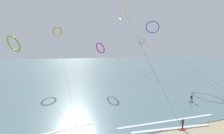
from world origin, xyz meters
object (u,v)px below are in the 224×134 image
Objects in this scene: kite_cobalt at (153,27)px; kite_amber at (57,32)px; kite_ivory at (123,7)px; kite_coral at (142,42)px; kite_lime at (14,44)px; surfer_crimson at (183,125)px; surfer_emerald at (192,99)px; kite_magenta at (100,48)px.

kite_cobalt is 37.31m from kite_amber.
kite_amber is at bearing 27.31° from kite_cobalt.
kite_coral is at bearing 162.95° from kite_ivory.
kite_coral is at bearing -56.78° from kite_cobalt.
kite_amber is 17.46m from kite_lime.
surfer_crimson is at bearing 99.70° from kite_cobalt.
kite_amber is at bearing -149.99° from kite_ivory.
kite_cobalt is (9.33, 30.69, 19.86)m from surfer_emerald.
kite_lime reaches higher than kite_magenta.
surfer_crimson is 51.66m from kite_amber.
kite_magenta is at bearing -170.96° from kite_ivory.
kite_amber is (-36.76, 5.91, -2.38)m from kite_cobalt.
surfer_emerald is 0.07× the size of kite_magenta.
surfer_emerald is at bearing -174.35° from kite_magenta.
kite_lime is (-28.44, 33.62, 12.51)m from surfer_crimson.
surfer_crimson is 20.06m from kite_ivory.
kite_ivory is at bearing 174.65° from kite_lime.
kite_amber reaches higher than surfer_emerald.
surfer_crimson is at bearing 88.82° from kite_amber.
surfer_crimson is at bearing 62.54° from kite_ivory.
kite_lime is at bearing 96.46° from surfer_crimson.
kite_cobalt reaches higher than kite_magenta.
kite_cobalt reaches higher than kite_amber.
kite_ivory is at bearing 82.80° from kite_amber.
kite_coral is (9.85, 39.89, 14.54)m from surfer_emerald.
kite_amber reaches higher than kite_lime.
surfer_emerald is 1.00× the size of surfer_crimson.
surfer_crimson is 45.78m from kite_lime.
kite_magenta is (-14.44, 23.61, 11.33)m from surfer_emerald.
kite_lime is (-11.67, -11.97, -5.06)m from kite_amber.
surfer_emerald is 0.05× the size of kite_cobalt.
surfer_emerald is 48.97m from kite_amber.
surfer_emerald is 0.05× the size of kite_lime.
kite_lime is at bearing -89.59° from kite_coral.
kite_coral is 1.43× the size of kite_lime.
surfer_emerald is 47.85m from kite_lime.
kite_coral is at bearing 135.11° from surfer_emerald.
kite_amber is (-12.99, 13.00, 6.15)m from kite_magenta.
kite_lime is at bearing 43.57° from kite_cobalt.
surfer_crimson is at bearing -39.66° from kite_coral.
kite_cobalt reaches higher than surfer_emerald.
kite_lime is (-24.65, 1.03, 1.09)m from kite_magenta.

